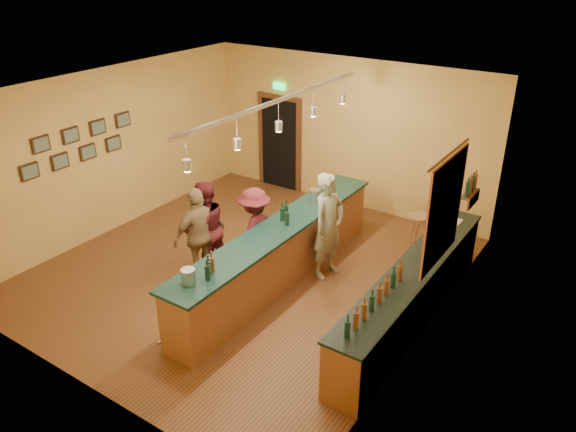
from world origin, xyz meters
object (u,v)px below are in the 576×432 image
Objects in this scene: customer_b at (200,235)px; back_counter at (411,294)px; bartender at (328,226)px; customer_a at (205,228)px; bar_stool at (419,223)px; tasting_bar at (279,250)px; customer_c at (254,231)px.

back_counter is at bearing 118.56° from customer_b.
bartender reaches higher than customer_a.
bartender is at bearing 136.16° from customer_a.
customer_a is 3.86m from bar_stool.
customer_b is at bearing -133.87° from bar_stool.
back_counter is 5.78× the size of bar_stool.
customer_b is (-3.46, -0.83, 0.35)m from back_counter.
tasting_bar is 2.72× the size of bartender.
tasting_bar is 3.01× the size of customer_a.
bartender is 2.39× the size of bar_stool.
customer_c is 2.00× the size of bar_stool.
customer_c is (-2.84, -0.14, 0.30)m from back_counter.
customer_b is 2.13× the size of bar_stool.
bartender is (0.55, 0.66, 0.33)m from tasting_bar.
customer_c is 3.03m from bar_stool.
customer_a is at bearing -136.96° from bar_stool.
customer_b is 0.94m from customer_c.
bar_stool is at bearing -24.69° from bartender.
bar_stool is (-0.72, 2.02, 0.16)m from back_counter.
customer_c is at bearing 153.13° from customer_b.
customer_a is 0.85m from customer_c.
bartender is 2.17m from customer_b.
bartender is 2.11m from customer_a.
bar_stool is (1.02, 1.54, -0.29)m from bartender.
tasting_bar is 0.92m from bartender.
bar_stool is at bearing 147.94° from customer_a.
bartender reaches higher than bar_stool.
back_counter is 2.85m from customer_c.
customer_a is at bearing 130.07° from bartender.
back_counter is 2.68× the size of customer_a.
customer_c reaches higher than tasting_bar.
back_counter is 2.42× the size of bartender.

